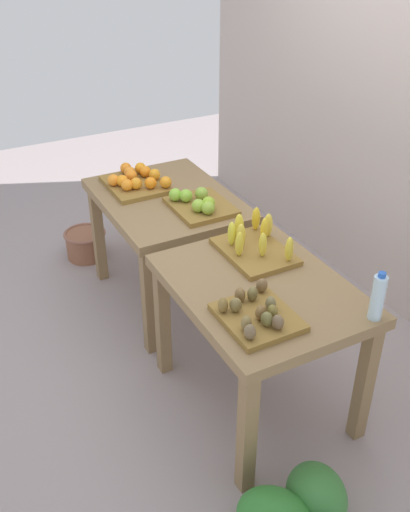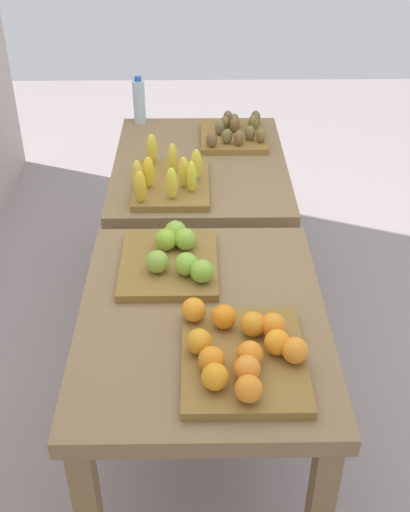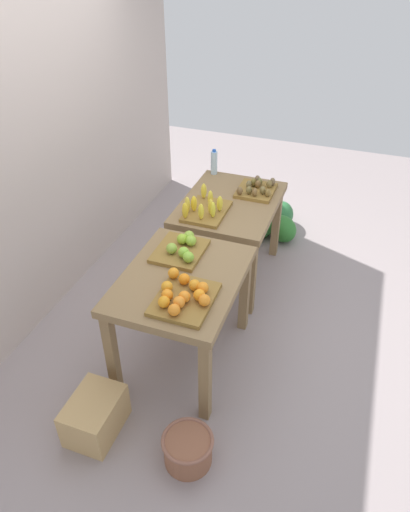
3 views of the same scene
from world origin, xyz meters
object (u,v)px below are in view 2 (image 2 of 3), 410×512
at_px(display_table_right, 200,183).
at_px(watermelon_pile, 241,195).
at_px(apple_bin, 173,259).
at_px(kiwi_bin, 235,133).
at_px(banana_crate, 170,179).
at_px(orange_bin, 242,352).
at_px(water_bottle, 139,101).
at_px(display_table_left, 203,341).

bearing_deg(display_table_right, watermelon_pile, -17.48).
bearing_deg(watermelon_pile, apple_bin, 167.88).
relative_size(apple_bin, kiwi_bin, 1.11).
bearing_deg(banana_crate, display_table_right, -25.69).
distance_m(display_table_right, kiwi_bin, 0.33).
height_order(display_table_right, kiwi_bin, kiwi_bin).
distance_m(display_table_right, banana_crate, 0.35).
bearing_deg(orange_bin, kiwi_bin, -2.25).
relative_size(apple_bin, water_bottle, 1.64).
xyz_separation_m(display_table_right, apple_bin, (-0.86, 0.10, 0.16)).
bearing_deg(display_table_right, orange_bin, -175.28).
xyz_separation_m(water_bottle, watermelon_pile, (0.38, -0.58, -0.76)).
relative_size(orange_bin, apple_bin, 1.10).
bearing_deg(orange_bin, display_table_left, 25.95).
bearing_deg(orange_bin, apple_bin, 23.56).
xyz_separation_m(display_table_left, watermelon_pile, (1.96, -0.27, -0.53)).
distance_m(display_table_left, kiwi_bin, 1.37).
relative_size(display_table_left, water_bottle, 4.26).
xyz_separation_m(apple_bin, water_bottle, (1.33, 0.21, 0.08)).
relative_size(orange_bin, banana_crate, 1.00).
relative_size(display_table_left, banana_crate, 2.36).
bearing_deg(kiwi_bin, watermelon_pile, -8.63).
bearing_deg(watermelon_pile, banana_crate, 160.42).
height_order(orange_bin, watermelon_pile, orange_bin).
height_order(display_table_left, watermelon_pile, display_table_left).
bearing_deg(apple_bin, banana_crate, 3.03).
relative_size(kiwi_bin, watermelon_pile, 0.54).
distance_m(banana_crate, water_bottle, 0.76).
distance_m(display_table_left, watermelon_pile, 2.05).
xyz_separation_m(display_table_left, banana_crate, (0.85, 0.13, 0.16)).
relative_size(display_table_left, apple_bin, 2.60).
xyz_separation_m(apple_bin, kiwi_bin, (1.10, -0.27, -0.00)).
distance_m(display_table_right, watermelon_pile, 1.03).
relative_size(display_table_left, orange_bin, 2.36).
bearing_deg(orange_bin, display_table_right, 4.72).
xyz_separation_m(orange_bin, watermelon_pile, (2.19, -0.15, -0.69)).
distance_m(orange_bin, water_bottle, 1.87).
relative_size(display_table_right, water_bottle, 4.26).
xyz_separation_m(display_table_left, display_table_right, (1.12, 0.00, 0.00)).
distance_m(orange_bin, watermelon_pile, 2.31).
bearing_deg(water_bottle, watermelon_pile, -56.72).
xyz_separation_m(kiwi_bin, water_bottle, (0.23, 0.48, 0.08)).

